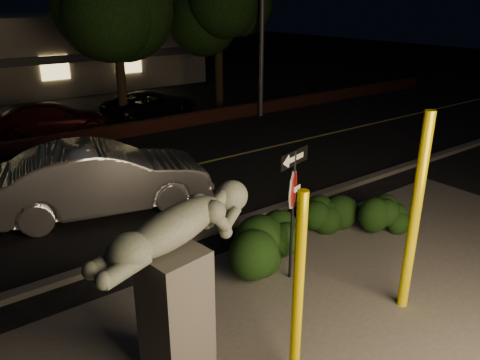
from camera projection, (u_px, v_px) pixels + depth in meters
name	position (u px, v px, depth m)	size (l,w,h in m)	color
ground	(90.00, 155.00, 15.58)	(90.00, 90.00, 0.00)	black
patio	(337.00, 329.00, 7.34)	(14.00, 6.00, 0.02)	#4C4944
road	(127.00, 181.00, 13.33)	(80.00, 8.00, 0.01)	black
lane_marking	(127.00, 180.00, 13.33)	(80.00, 0.12, 0.01)	#C5BD4F
curb	(204.00, 233.00, 10.24)	(80.00, 0.25, 0.12)	#4C4944
brick_wall	(76.00, 139.00, 16.46)	(40.00, 0.35, 0.50)	#4F2119
parking_lot	(34.00, 115.00, 20.82)	(40.00, 12.00, 0.01)	black
yellow_pole_left	(298.00, 293.00, 5.87)	(0.14, 0.14, 2.80)	#F4D400
yellow_pole_right	(415.00, 216.00, 7.32)	(0.17, 0.17, 3.36)	yellow
signpost	(293.00, 190.00, 8.06)	(0.82, 0.26, 2.49)	black
sculpture	(176.00, 273.00, 5.97)	(2.41, 0.96, 2.56)	#4C4944
hedge_center	(263.00, 239.00, 8.93)	(2.16, 1.01, 1.12)	black
hedge_right	(331.00, 208.00, 10.38)	(1.55, 0.83, 1.02)	black
hedge_far_right	(386.00, 213.00, 10.28)	(1.29, 0.80, 0.89)	black
silver_sedan	(102.00, 178.00, 11.18)	(1.77, 5.09, 1.68)	#B9B9BE
parked_car_darkred	(52.00, 119.00, 17.53)	(1.74, 4.28, 1.24)	#410F0F
parked_car_dark	(150.00, 104.00, 20.19)	(1.94, 4.20, 1.17)	black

